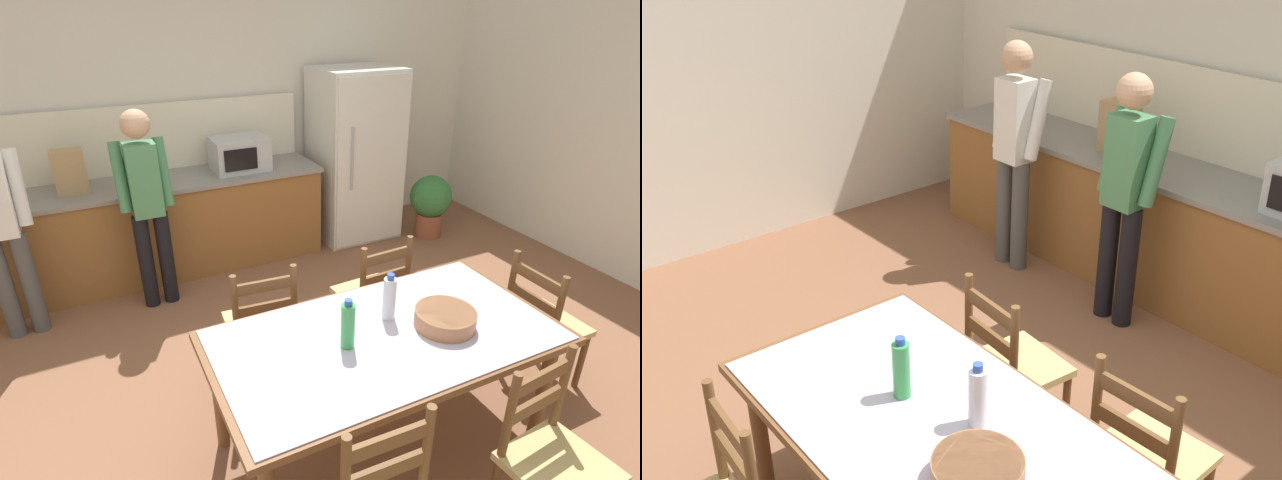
% 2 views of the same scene
% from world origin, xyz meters
% --- Properties ---
extents(ground_plane, '(8.32, 8.32, 0.00)m').
position_xyz_m(ground_plane, '(0.00, 0.00, 0.00)').
color(ground_plane, brown).
extents(wall_back, '(6.52, 0.12, 2.90)m').
position_xyz_m(wall_back, '(0.00, 2.66, 1.45)').
color(wall_back, silver).
rests_on(wall_back, ground).
extents(kitchen_counter, '(3.64, 0.66, 0.88)m').
position_xyz_m(kitchen_counter, '(-0.77, 2.23, 0.44)').
color(kitchen_counter, brown).
rests_on(kitchen_counter, ground).
extents(counter_splashback, '(3.60, 0.03, 0.60)m').
position_xyz_m(counter_splashback, '(-0.77, 2.54, 1.18)').
color(counter_splashback, '#EFE8CB').
rests_on(counter_splashback, kitchen_counter).
extents(refrigerator, '(0.82, 0.73, 1.73)m').
position_xyz_m(refrigerator, '(1.56, 2.19, 0.87)').
color(refrigerator, silver).
rests_on(refrigerator, ground).
extents(microwave, '(0.50, 0.39, 0.30)m').
position_xyz_m(microwave, '(0.34, 2.21, 1.03)').
color(microwave, '#B2B7BC').
rests_on(microwave, kitchen_counter).
extents(paper_bag, '(0.24, 0.16, 0.36)m').
position_xyz_m(paper_bag, '(-1.08, 2.20, 1.06)').
color(paper_bag, tan).
rests_on(paper_bag, kitchen_counter).
extents(dining_table, '(1.82, 0.97, 0.75)m').
position_xyz_m(dining_table, '(0.24, -0.40, 0.67)').
color(dining_table, brown).
rests_on(dining_table, ground).
extents(bottle_near_centre, '(0.07, 0.07, 0.27)m').
position_xyz_m(bottle_near_centre, '(0.01, -0.39, 0.87)').
color(bottle_near_centre, green).
rests_on(bottle_near_centre, dining_table).
extents(bottle_off_centre, '(0.07, 0.07, 0.27)m').
position_xyz_m(bottle_off_centre, '(0.33, -0.28, 0.87)').
color(bottle_off_centre, silver).
rests_on(bottle_off_centre, dining_table).
extents(serving_bowl, '(0.32, 0.32, 0.09)m').
position_xyz_m(serving_bowl, '(0.56, -0.47, 0.80)').
color(serving_bowl, '#9E6642').
rests_on(serving_bowl, dining_table).
extents(chair_side_near_right, '(0.45, 0.43, 0.91)m').
position_xyz_m(chair_side_near_right, '(0.64, -1.17, 0.44)').
color(chair_side_near_right, brown).
rests_on(chair_side_near_right, ground).
extents(chair_head_end, '(0.41, 0.43, 0.91)m').
position_xyz_m(chair_head_end, '(1.44, -0.41, 0.44)').
color(chair_head_end, brown).
rests_on(chair_head_end, ground).
extents(chair_side_far_right, '(0.44, 0.42, 0.91)m').
position_xyz_m(chair_side_far_right, '(0.66, 0.37, 0.44)').
color(chair_side_far_right, brown).
rests_on(chair_side_far_right, ground).
extents(chair_side_far_left, '(0.46, 0.44, 0.91)m').
position_xyz_m(chair_side_far_left, '(-0.16, 0.38, 0.44)').
color(chair_side_far_left, brown).
rests_on(chair_side_far_left, ground).
extents(person_at_counter, '(0.40, 0.28, 1.61)m').
position_xyz_m(person_at_counter, '(-0.59, 1.69, 0.90)').
color(person_at_counter, black).
rests_on(person_at_counter, ground).
extents(potted_plant, '(0.44, 0.44, 0.67)m').
position_xyz_m(potted_plant, '(2.25, 1.76, 0.39)').
color(potted_plant, brown).
rests_on(potted_plant, ground).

